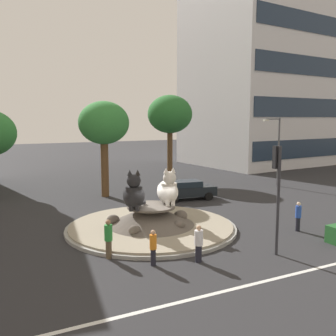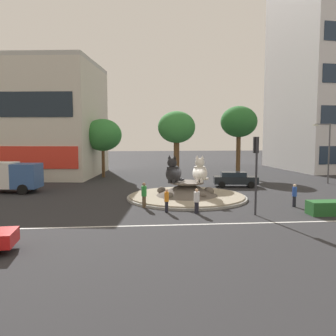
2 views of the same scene
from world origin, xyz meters
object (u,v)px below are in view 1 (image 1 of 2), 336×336
Objects in this scene: sedan_on_far_lane at (187,189)px; pedestrian_green_shirt at (108,238)px; cat_statue_white at (168,190)px; office_tower at (264,53)px; streetlight_arm at (277,147)px; pedestrian_blue_shirt at (298,216)px; pedestrian_white_shirt at (199,243)px; broadleaf_tree_behind_island at (170,115)px; second_tree_near_tower at (104,124)px; pedestrian_orange_shirt at (153,247)px; cat_statue_black at (134,194)px; traffic_light_mast at (277,180)px.

pedestrian_green_shirt is at bearing -126.79° from sedan_on_far_lane.
office_tower reaches higher than cat_statue_white.
pedestrian_blue_shirt is at bearing 51.68° from streetlight_arm.
pedestrian_blue_shirt and pedestrian_white_shirt have the same top height.
streetlight_arm is (7.41, -7.36, -2.95)m from broadleaf_tree_behind_island.
second_tree_near_tower is 14.75m from pedestrian_green_shirt.
streetlight_arm is at bearing 129.39° from cat_statue_white.
broadleaf_tree_behind_island is 22.51m from pedestrian_green_shirt.
sedan_on_far_lane is at bearing 155.33° from cat_statue_white.
streetlight_arm is at bearing 16.78° from pedestrian_white_shirt.
office_tower reaches higher than pedestrian_blue_shirt.
pedestrian_white_shirt is at bearing 37.69° from streetlight_arm.
pedestrian_orange_shirt is at bearing -118.54° from broadleaf_tree_behind_island.
office_tower reaches higher than pedestrian_green_shirt.
office_tower is at bearing 52.08° from pedestrian_green_shirt.
pedestrian_green_shirt is at bearing -41.59° from cat_statue_white.
second_tree_near_tower is 1.71× the size of sedan_on_far_lane.
sedan_on_far_lane is (-10.27, -1.35, -2.93)m from streetlight_arm.
streetlight_arm is 14.66m from pedestrian_blue_shirt.
sedan_on_far_lane is at bearing -108.18° from broadleaf_tree_behind_island.
pedestrian_orange_shirt is (-0.98, -4.76, -1.35)m from cat_statue_black.
cat_statue_white is at bearing 171.17° from pedestrian_orange_shirt.
traffic_light_mast is 0.66× the size of second_tree_near_tower.
broadleaf_tree_behind_island is 19.69m from pedestrian_blue_shirt.
traffic_light_mast is at bearing -32.69° from pedestrian_white_shirt.
office_tower is 22.10m from broadleaf_tree_behind_island.
pedestrian_green_shirt is (-19.60, -10.68, -2.77)m from streetlight_arm.
pedestrian_white_shirt is 2.03m from pedestrian_orange_shirt.
second_tree_near_tower is 4.27× the size of pedestrian_green_shirt.
office_tower reaches higher than pedestrian_orange_shirt.
cat_statue_white is 1.42× the size of pedestrian_orange_shirt.
streetlight_arm is at bearing -9.62° from second_tree_near_tower.
broadleaf_tree_behind_island is 10.85m from streetlight_arm.
pedestrian_white_shirt is at bearing 98.54° from pedestrian_orange_shirt.
pedestrian_orange_shirt is 13.52m from sedan_on_far_lane.
broadleaf_tree_behind_island is at bearing 166.03° from cat_statue_white.
office_tower is 18.28× the size of pedestrian_white_shirt.
broadleaf_tree_behind_island is 1.12× the size of second_tree_near_tower.
traffic_light_mast is 39.28m from office_tower.
pedestrian_white_shirt is 1.05× the size of pedestrian_orange_shirt.
cat_statue_white is 37.14m from office_tower.
cat_statue_white is 0.26× the size of broadleaf_tree_behind_island.
streetlight_arm is 1.41× the size of sedan_on_far_lane.
traffic_light_mast is at bearing -103.47° from broadleaf_tree_behind_island.
pedestrian_white_shirt is (-3.74, 0.72, -2.67)m from traffic_light_mast.
pedestrian_green_shirt is 13.19m from sedan_on_far_lane.
office_tower is at bearing 24.13° from pedestrian_white_shirt.
cat_statue_black is 2.21m from cat_statue_white.
traffic_light_mast is at bearing -91.78° from sedan_on_far_lane.
streetlight_arm is (17.15, 7.59, 1.53)m from cat_statue_black.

